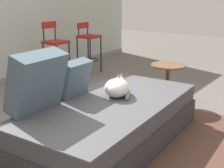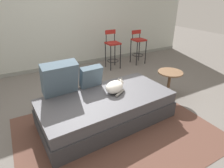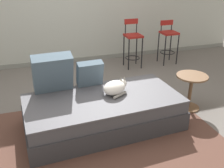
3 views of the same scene
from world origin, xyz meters
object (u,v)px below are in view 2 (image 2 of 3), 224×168
at_px(bar_stool_by_doorway, 138,44).
at_px(couch, 107,108).
at_px(throw_pillow_middle, 91,77).
at_px(bar_stool_near_window, 113,48).
at_px(cat, 115,87).
at_px(side_table, 169,81).
at_px(throw_pillow_corner, 60,79).

bearing_deg(bar_stool_by_doorway, couch, -135.64).
relative_size(couch, bar_stool_by_doorway, 2.26).
distance_m(throw_pillow_middle, bar_stool_near_window, 2.00).
distance_m(throw_pillow_middle, cat, 0.42).
bearing_deg(bar_stool_by_doorway, side_table, -109.43).
bearing_deg(throw_pillow_corner, bar_stool_near_window, 42.25).
xyz_separation_m(throw_pillow_corner, bar_stool_by_doorway, (2.54, 1.58, -0.16)).
bearing_deg(couch, bar_stool_by_doorway, 44.36).
relative_size(throw_pillow_corner, bar_stool_near_window, 0.55).
distance_m(cat, bar_stool_by_doorway, 2.61).
distance_m(couch, throw_pillow_corner, 0.81).
distance_m(throw_pillow_corner, side_table, 1.94).
bearing_deg(throw_pillow_middle, side_table, -12.59).
bearing_deg(bar_stool_near_window, cat, -118.11).
xyz_separation_m(throw_pillow_middle, bar_stool_near_window, (1.26, 1.56, -0.07)).
xyz_separation_m(throw_pillow_corner, side_table, (1.88, -0.29, -0.34)).
distance_m(cat, bar_stool_near_window, 2.13).
distance_m(throw_pillow_corner, throw_pillow_middle, 0.50).
relative_size(throw_pillow_middle, bar_stool_near_window, 0.38).
xyz_separation_m(throw_pillow_corner, bar_stool_near_window, (1.74, 1.58, -0.15)).
xyz_separation_m(couch, side_table, (1.33, 0.07, 0.12)).
relative_size(couch, throw_pillow_middle, 5.55).
relative_size(couch, throw_pillow_corner, 3.82).
bearing_deg(bar_stool_near_window, throw_pillow_middle, -128.88).
relative_size(couch, bar_stool_near_window, 2.09).
distance_m(cat, side_table, 1.16).
bearing_deg(throw_pillow_middle, couch, -79.70).
bearing_deg(side_table, couch, -176.91).
bearing_deg(cat, couch, -162.00).
bearing_deg(bar_stool_by_doorway, bar_stool_near_window, 179.92).
bearing_deg(throw_pillow_middle, cat, -52.27).
height_order(throw_pillow_middle, cat, throw_pillow_middle).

